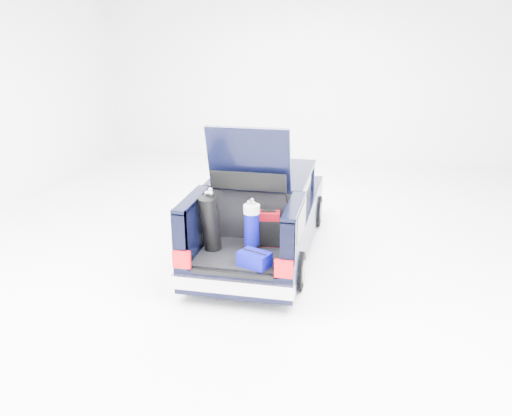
% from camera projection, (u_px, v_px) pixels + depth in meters
% --- Properties ---
extents(ground, '(14.00, 14.00, 0.00)m').
position_uv_depth(ground, '(262.00, 250.00, 9.81)').
color(ground, white).
rests_on(ground, ground).
extents(car, '(1.87, 4.65, 2.47)m').
position_uv_depth(car, '(263.00, 213.00, 9.69)').
color(car, black).
rests_on(car, ground).
extents(red_suitcase, '(0.38, 0.28, 0.58)m').
position_uv_depth(red_suitcase, '(268.00, 229.00, 8.44)').
color(red_suitcase, '#68030C').
rests_on(red_suitcase, car).
extents(black_golf_bag, '(0.37, 0.45, 0.99)m').
position_uv_depth(black_golf_bag, '(210.00, 223.00, 8.19)').
color(black_golf_bag, black).
rests_on(black_golf_bag, car).
extents(blue_golf_bag, '(0.31, 0.31, 0.83)m').
position_uv_depth(blue_golf_bag, '(252.00, 227.00, 8.23)').
color(blue_golf_bag, black).
rests_on(blue_golf_bag, car).
extents(blue_duffel, '(0.52, 0.43, 0.23)m').
position_uv_depth(blue_duffel, '(254.00, 259.00, 7.77)').
color(blue_duffel, '#060578').
rests_on(blue_duffel, car).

